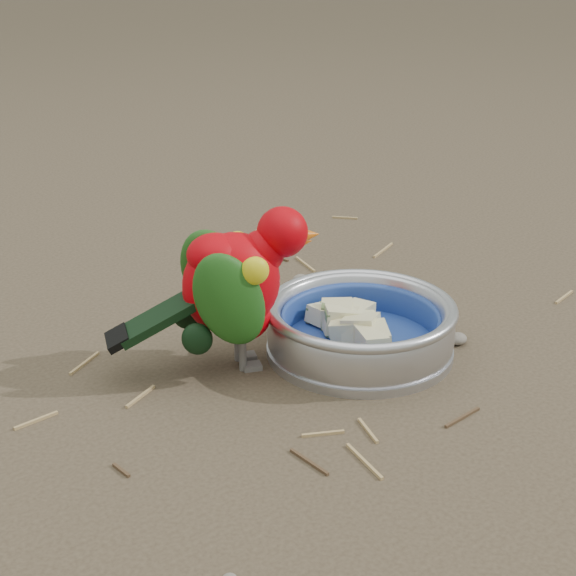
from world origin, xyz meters
TOP-DOWN VIEW (x-y plane):
  - ground at (0.00, 0.00)m, footprint 60.00×60.00m
  - food_bowl at (0.11, -0.00)m, footprint 0.21×0.21m
  - bowl_wall at (0.11, -0.00)m, footprint 0.21×0.21m
  - fruit_wedges at (0.11, -0.00)m, footprint 0.13×0.13m
  - lory_parrot at (-0.01, 0.06)m, footprint 0.23×0.17m
  - ground_debris at (0.02, 0.00)m, footprint 0.90×0.80m

SIDE VIEW (x-z plane):
  - ground at x=0.00m, z-range 0.00..0.00m
  - ground_debris at x=0.02m, z-range 0.00..0.01m
  - food_bowl at x=0.11m, z-range 0.00..0.02m
  - fruit_wedges at x=0.11m, z-range 0.02..0.05m
  - bowl_wall at x=0.11m, z-range 0.02..0.06m
  - lory_parrot at x=-0.01m, z-range 0.00..0.17m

